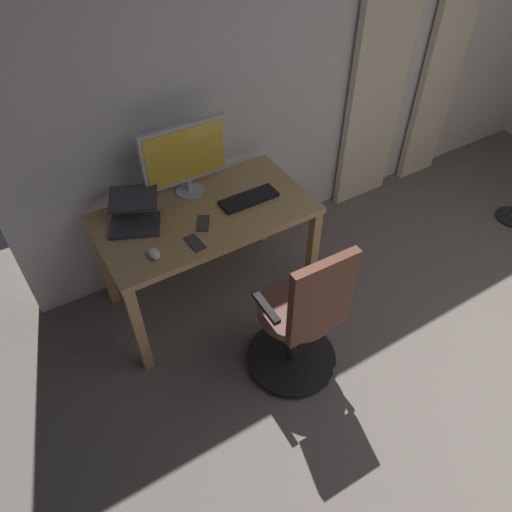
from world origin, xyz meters
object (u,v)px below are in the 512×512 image
desk (206,224)px  computer_mouse (154,254)px  office_chair (302,321)px  computer_keyboard (249,199)px  laptop (134,215)px  cell_phone_face_up (203,223)px  computer_monitor (185,156)px  cell_phone_by_monitor (195,243)px

desk → computer_mouse: 0.48m
office_chair → computer_keyboard: (-0.13, -0.80, 0.28)m
laptop → cell_phone_face_up: 0.41m
office_chair → computer_mouse: (0.58, -0.63, 0.29)m
computer_monitor → computer_mouse: computer_monitor is taller
laptop → desk: bearing=-173.6°
computer_keyboard → computer_mouse: 0.73m
office_chair → computer_mouse: bearing=133.8°
computer_keyboard → laptop: 0.71m
computer_mouse → cell_phone_by_monitor: 0.24m
computer_keyboard → office_chair: bearing=80.7°
computer_monitor → laptop: bearing=15.7°
cell_phone_face_up → computer_keyboard: bearing=-140.2°
computer_keyboard → cell_phone_by_monitor: (0.47, 0.19, -0.01)m
office_chair → cell_phone_face_up: 0.82m
cell_phone_face_up → desk: bearing=-90.7°
laptop → cell_phone_by_monitor: size_ratio=2.89×
computer_keyboard → computer_mouse: bearing=13.1°
computer_monitor → cell_phone_by_monitor: computer_monitor is taller
computer_keyboard → cell_phone_by_monitor: computer_keyboard is taller
laptop → computer_mouse: 0.33m
desk → computer_keyboard: computer_keyboard is taller
laptop → cell_phone_by_monitor: bearing=145.8°
cell_phone_face_up → cell_phone_by_monitor: bearing=77.9°
computer_keyboard → laptop: size_ratio=0.90×
office_chair → computer_keyboard: size_ratio=2.81×
computer_mouse → cell_phone_face_up: computer_mouse is taller
desk → computer_mouse: bearing=26.2°
computer_keyboard → cell_phone_by_monitor: bearing=21.8°
desk → office_chair: bearing=101.0°
computer_mouse → cell_phone_face_up: bearing=-163.3°
computer_mouse → cell_phone_face_up: (-0.36, -0.11, -0.01)m
cell_phone_face_up → computer_monitor: bearing=-71.3°
computer_monitor → cell_phone_face_up: 0.43m
cell_phone_by_monitor → computer_monitor: bearing=-115.2°
office_chair → desk: bearing=102.3°
desk → cell_phone_face_up: (0.06, 0.10, 0.11)m
cell_phone_face_up → cell_phone_by_monitor: size_ratio=1.00×
office_chair → computer_keyboard: 0.85m
desk → cell_phone_by_monitor: bearing=52.0°
office_chair → computer_monitor: (0.15, -1.08, 0.54)m
cell_phone_by_monitor → computer_mouse: bearing=-8.9°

